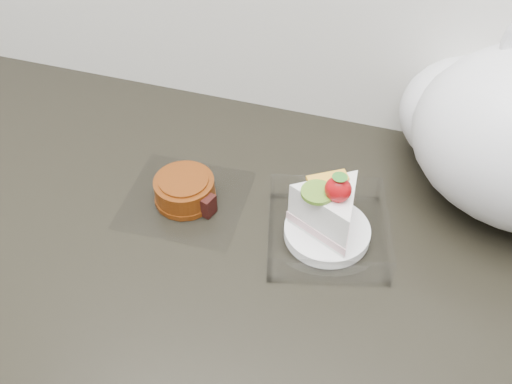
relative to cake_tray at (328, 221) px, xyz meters
name	(u,v)px	position (x,y,z in m)	size (l,w,h in m)	color
cake_tray	(328,221)	(0.00, 0.00, 0.00)	(0.19, 0.19, 0.13)	white
mooncake_wrap	(186,192)	(-0.21, 0.01, -0.02)	(0.18, 0.17, 0.04)	white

